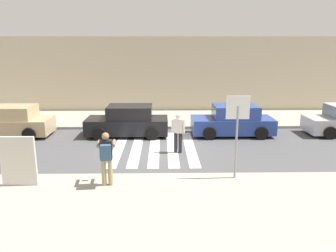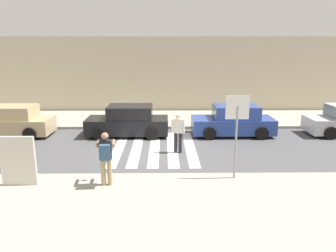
# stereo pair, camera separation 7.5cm
# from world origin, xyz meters

# --- Properties ---
(ground_plane) EXTENTS (120.00, 120.00, 0.00)m
(ground_plane) POSITION_xyz_m (0.00, 0.00, 0.00)
(ground_plane) COLOR #4C4C4F
(sidewalk_near) EXTENTS (60.00, 6.00, 0.14)m
(sidewalk_near) POSITION_xyz_m (0.00, -6.20, 0.07)
(sidewalk_near) COLOR #9E998C
(sidewalk_near) RESTS_ON ground
(sidewalk_far) EXTENTS (60.00, 4.80, 0.14)m
(sidewalk_far) POSITION_xyz_m (0.00, 6.00, 0.07)
(sidewalk_far) COLOR #9E998C
(sidewalk_far) RESTS_ON ground
(building_facade_far) EXTENTS (56.00, 4.00, 5.08)m
(building_facade_far) POSITION_xyz_m (0.00, 10.40, 2.54)
(building_facade_far) COLOR beige
(building_facade_far) RESTS_ON ground
(crosswalk_stripe_0) EXTENTS (0.44, 5.20, 0.01)m
(crosswalk_stripe_0) POSITION_xyz_m (-1.60, 0.20, 0.00)
(crosswalk_stripe_0) COLOR silver
(crosswalk_stripe_0) RESTS_ON ground
(crosswalk_stripe_1) EXTENTS (0.44, 5.20, 0.01)m
(crosswalk_stripe_1) POSITION_xyz_m (-0.80, 0.20, 0.00)
(crosswalk_stripe_1) COLOR silver
(crosswalk_stripe_1) RESTS_ON ground
(crosswalk_stripe_2) EXTENTS (0.44, 5.20, 0.01)m
(crosswalk_stripe_2) POSITION_xyz_m (0.00, 0.20, 0.00)
(crosswalk_stripe_2) COLOR silver
(crosswalk_stripe_2) RESTS_ON ground
(crosswalk_stripe_3) EXTENTS (0.44, 5.20, 0.01)m
(crosswalk_stripe_3) POSITION_xyz_m (0.80, 0.20, 0.00)
(crosswalk_stripe_3) COLOR silver
(crosswalk_stripe_3) RESTS_ON ground
(crosswalk_stripe_4) EXTENTS (0.44, 5.20, 0.01)m
(crosswalk_stripe_4) POSITION_xyz_m (1.60, 0.20, 0.00)
(crosswalk_stripe_4) COLOR silver
(crosswalk_stripe_4) RESTS_ON ground
(stop_sign) EXTENTS (0.76, 0.08, 2.78)m
(stop_sign) POSITION_xyz_m (2.78, -3.62, 2.17)
(stop_sign) COLOR gray
(stop_sign) RESTS_ON sidewalk_near
(photographer_with_backpack) EXTENTS (0.64, 0.88, 1.72)m
(photographer_with_backpack) POSITION_xyz_m (-1.39, -4.18, 1.17)
(photographer_with_backpack) COLOR tan
(photographer_with_backpack) RESTS_ON sidewalk_near
(pedestrian_crossing) EXTENTS (0.57, 0.31, 1.72)m
(pedestrian_crossing) POSITION_xyz_m (1.02, -0.49, 0.97)
(pedestrian_crossing) COLOR #232328
(pedestrian_crossing) RESTS_ON ground
(parked_car_tan) EXTENTS (4.10, 1.92, 1.55)m
(parked_car_tan) POSITION_xyz_m (-7.30, 2.30, 0.73)
(parked_car_tan) COLOR tan
(parked_car_tan) RESTS_ON ground
(parked_car_black) EXTENTS (4.10, 1.92, 1.55)m
(parked_car_black) POSITION_xyz_m (-1.39, 2.30, 0.73)
(parked_car_black) COLOR black
(parked_car_black) RESTS_ON ground
(parked_car_blue) EXTENTS (4.10, 1.92, 1.55)m
(parked_car_blue) POSITION_xyz_m (3.96, 2.30, 0.73)
(parked_car_blue) COLOR #284293
(parked_car_blue) RESTS_ON ground
(advertising_board) EXTENTS (1.10, 0.11, 1.60)m
(advertising_board) POSITION_xyz_m (-4.16, -4.11, 0.94)
(advertising_board) COLOR beige
(advertising_board) RESTS_ON sidewalk_near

